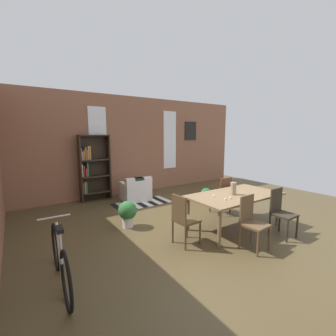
% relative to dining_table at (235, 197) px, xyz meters
% --- Properties ---
extents(ground_plane, '(10.05, 10.05, 0.00)m').
position_rel_dining_table_xyz_m(ground_plane, '(-0.32, 0.40, -0.68)').
color(ground_plane, '#4F4126').
extents(back_wall_brick, '(8.73, 0.12, 3.26)m').
position_rel_dining_table_xyz_m(back_wall_brick, '(-0.32, 4.07, 0.95)').
color(back_wall_brick, '#905C43').
rests_on(back_wall_brick, ground).
extents(window_pane_0, '(0.55, 0.02, 2.12)m').
position_rel_dining_table_xyz_m(window_pane_0, '(-1.67, 4.00, 1.12)').
color(window_pane_0, white).
extents(window_pane_1, '(0.55, 0.02, 2.12)m').
position_rel_dining_table_xyz_m(window_pane_1, '(1.04, 4.00, 1.12)').
color(window_pane_1, white).
extents(dining_table, '(2.05, 1.10, 0.75)m').
position_rel_dining_table_xyz_m(dining_table, '(0.00, 0.00, 0.00)').
color(dining_table, brown).
rests_on(dining_table, ground).
extents(vase_on_table, '(0.13, 0.13, 0.27)m').
position_rel_dining_table_xyz_m(vase_on_table, '(-0.06, -0.00, 0.20)').
color(vase_on_table, '#998466').
rests_on(vase_on_table, dining_table).
extents(tealight_candle_0, '(0.04, 0.04, 0.03)m').
position_rel_dining_table_xyz_m(tealight_candle_0, '(-0.53, 0.11, 0.09)').
color(tealight_candle_0, silver).
rests_on(tealight_candle_0, dining_table).
extents(tealight_candle_1, '(0.04, 0.04, 0.04)m').
position_rel_dining_table_xyz_m(tealight_candle_1, '(-0.37, -0.19, 0.09)').
color(tealight_candle_1, silver).
rests_on(tealight_candle_1, dining_table).
extents(tealight_candle_2, '(0.04, 0.04, 0.04)m').
position_rel_dining_table_xyz_m(tealight_candle_2, '(-0.51, -0.19, 0.09)').
color(tealight_candle_2, silver).
rests_on(tealight_candle_2, dining_table).
extents(dining_chair_near_right, '(0.40, 0.40, 0.95)m').
position_rel_dining_table_xyz_m(dining_chair_near_right, '(0.46, -0.77, -0.17)').
color(dining_chair_near_right, '#30291C').
rests_on(dining_chair_near_right, ground).
extents(dining_chair_near_left, '(0.42, 0.42, 0.95)m').
position_rel_dining_table_xyz_m(dining_chair_near_left, '(-0.47, -0.77, -0.17)').
color(dining_chair_near_left, brown).
rests_on(dining_chair_near_left, ground).
extents(dining_chair_head_left, '(0.42, 0.42, 0.95)m').
position_rel_dining_table_xyz_m(dining_chair_head_left, '(-1.40, -0.00, -0.17)').
color(dining_chair_head_left, '#513C24').
rests_on(dining_chair_head_left, ground).
extents(dining_chair_far_right, '(0.42, 0.42, 0.95)m').
position_rel_dining_table_xyz_m(dining_chair_far_right, '(0.46, 0.77, -0.17)').
color(dining_chair_far_right, '#532E1F').
rests_on(dining_chair_far_right, ground).
extents(bookshelf_tall, '(0.90, 0.32, 2.01)m').
position_rel_dining_table_xyz_m(bookshelf_tall, '(-1.93, 3.82, 0.36)').
color(bookshelf_tall, '#2D2319').
rests_on(bookshelf_tall, ground).
extents(armchair_white, '(0.86, 0.86, 0.75)m').
position_rel_dining_table_xyz_m(armchair_white, '(-0.84, 3.12, -0.40)').
color(armchair_white, white).
rests_on(armchair_white, ground).
extents(bicycle_second, '(0.44, 1.68, 0.90)m').
position_rel_dining_table_xyz_m(bicycle_second, '(-3.48, 0.01, -0.32)').
color(bicycle_second, black).
rests_on(bicycle_second, ground).
extents(potted_plant_by_shelf, '(0.32, 0.32, 0.48)m').
position_rel_dining_table_xyz_m(potted_plant_by_shelf, '(0.65, 1.57, -0.42)').
color(potted_plant_by_shelf, '#9E6042').
rests_on(potted_plant_by_shelf, ground).
extents(potted_plant_corner, '(0.41, 0.41, 0.58)m').
position_rel_dining_table_xyz_m(potted_plant_corner, '(-1.91, 1.32, -0.34)').
color(potted_plant_corner, silver).
rests_on(potted_plant_corner, ground).
extents(striped_rug, '(1.69, 0.83, 0.01)m').
position_rel_dining_table_xyz_m(striped_rug, '(-0.84, 2.72, -0.68)').
color(striped_rug, black).
rests_on(striped_rug, ground).
extents(framed_picture, '(0.56, 0.03, 0.72)m').
position_rel_dining_table_xyz_m(framed_picture, '(2.03, 4.00, 1.46)').
color(framed_picture, black).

